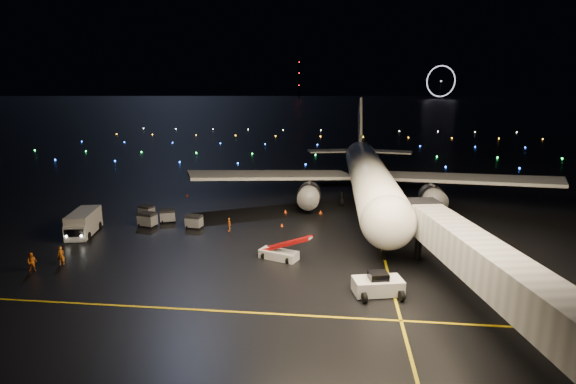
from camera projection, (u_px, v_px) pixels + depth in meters
The scene contains 21 objects.
ground at pixel (329, 112), 336.53m from camera, with size 2000.00×2000.00×0.00m, color black.
lane_centre at pixel (375, 226), 59.33m from camera, with size 0.25×80.00×0.02m, color #D9B709.
lane_cross at pixel (190, 309), 36.93m from camera, with size 60.00×0.25×0.02m, color #D9B709.
airliner at pixel (368, 153), 69.45m from camera, with size 55.98×53.19×15.86m, color silver, non-canonical shape.
pushback_tug at pixel (378, 283), 39.49m from camera, with size 4.28×2.24×2.04m, color silver.
belt_loader at pixel (279, 246), 47.56m from camera, with size 6.06×1.65×2.94m, color silver, non-canonical shape.
service_truck at pixel (84, 223), 55.72m from camera, with size 2.54×8.04×2.96m, color silver.
crew_a at pixel (61, 256), 46.14m from camera, with size 0.71×0.46×1.94m, color orange.
crew_b at pixel (32, 262), 44.44m from camera, with size 0.94×0.73×1.94m, color orange.
crew_c at pixel (229, 224), 56.99m from camera, with size 1.01×0.42×1.73m, color orange.
safety_cone_0 at pixel (282, 225), 58.99m from camera, with size 0.39×0.39×0.44m, color #FD480F.
safety_cone_1 at pixel (321, 212), 65.04m from camera, with size 0.48×0.48×0.55m, color #FD480F.
safety_cone_2 at pixel (285, 211), 65.44m from camera, with size 0.45×0.45×0.51m, color #FD480F.
safety_cone_3 at pixel (187, 195), 75.50m from camera, with size 0.43×0.43×0.49m, color #FD480F.
ferris_wheel at pixel (441, 83), 719.22m from camera, with size 50.00×4.00×52.00m, color black, non-canonical shape.
radio_mast at pixel (299, 79), 761.65m from camera, with size 1.80×1.80×64.00m, color black.
taxiway_lights at pixel (317, 142), 148.67m from camera, with size 164.00×92.00×0.36m, color black, non-canonical shape.
baggage_cart_0 at pixel (194, 222), 58.28m from camera, with size 2.00×1.40×1.70m, color gray.
baggage_cart_1 at pixel (168, 216), 60.91m from camera, with size 2.01×1.40×1.70m, color gray.
baggage_cart_2 at pixel (147, 211), 63.24m from camera, with size 1.95×1.36×1.65m, color gray.
baggage_cart_3 at pixel (147, 220), 58.91m from camera, with size 2.18×1.53×1.85m, color gray.
Camera 1 is at (6.67, -42.70, 17.81)m, focal length 28.00 mm.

